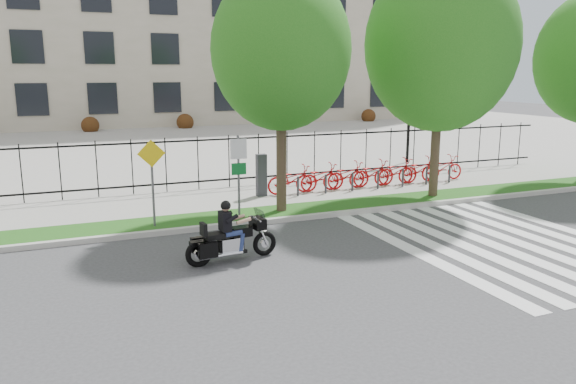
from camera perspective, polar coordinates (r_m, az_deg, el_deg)
name	(u,v)px	position (r m, az deg, el deg)	size (l,w,h in m)	color
ground	(341,264)	(13.49, 5.37, -7.32)	(120.00, 120.00, 0.00)	#373739
curb	(278,220)	(17.04, -1.04, -2.88)	(60.00, 0.20, 0.15)	#ADABA3
grass_verge	(268,214)	(17.81, -2.04, -2.22)	(60.00, 1.50, 0.15)	#164812
sidewalk	(244,198)	(20.11, -4.53, -0.60)	(60.00, 3.50, 0.15)	gray
plaza	(159,143)	(36.99, -12.98, 4.88)	(80.00, 34.00, 0.10)	gray
crosswalk_stripes	(500,241)	(16.22, 20.70, -4.70)	(5.70, 8.00, 0.01)	silver
iron_fence	(229,161)	(21.55, -6.01, 3.14)	(30.00, 0.06, 2.00)	black
office_building	(117,12)	(56.74, -17.02, 17.10)	(60.00, 21.90, 20.15)	#A29A83
lamp_post_right	(410,99)	(28.24, 12.27, 9.22)	(1.06, 0.70, 4.25)	black
street_tree_1	(281,50)	(17.44, -0.71, 14.21)	(4.25, 4.25, 7.43)	#33261C
street_tree_2	(441,44)	(20.35, 15.28, 14.28)	(5.17, 5.17, 8.23)	#33261C
bike_share_station	(370,173)	(21.81, 8.33, 1.88)	(8.95, 0.88, 1.50)	#2D2D33
sign_pole_regulatory	(239,166)	(16.79, -5.04, 2.67)	(0.50, 0.09, 2.50)	#59595B
sign_pole_warning	(152,171)	(16.23, -13.64, 2.05)	(0.78, 0.09, 2.49)	#59595B
motorcycle_rider	(232,237)	(13.56, -5.76, -4.55)	(2.35, 0.77, 1.82)	black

